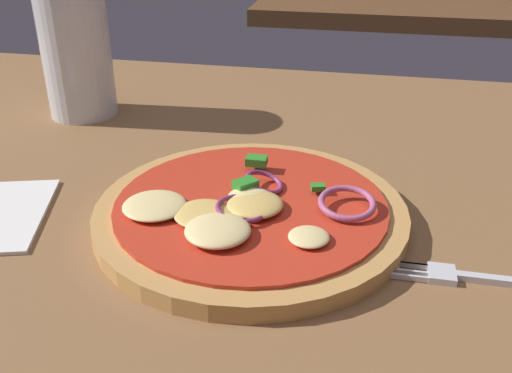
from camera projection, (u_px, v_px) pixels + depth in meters
dining_table at (172, 260)px, 0.43m from camera, size 1.20×0.91×0.04m
pizza at (249, 212)px, 0.44m from camera, size 0.24×0.24×0.03m
fork at (503, 281)px, 0.38m from camera, size 0.19×0.02×0.01m
beer_glass at (77, 55)px, 0.63m from camera, size 0.07×0.07×0.15m
background_table at (396, 4)px, 1.36m from camera, size 0.62×0.47×0.04m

